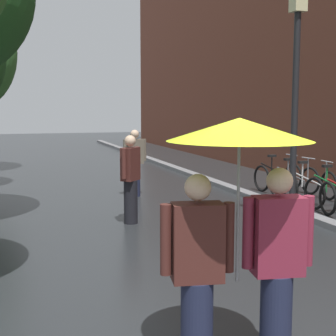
% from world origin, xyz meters
% --- Properties ---
extents(kerb_strip, '(0.30, 36.00, 0.12)m').
position_xyz_m(kerb_strip, '(3.20, 10.00, 0.06)').
color(kerb_strip, slate).
rests_on(kerb_strip, ground).
extents(parked_bicycle_4, '(1.13, 0.78, 0.96)m').
position_xyz_m(parked_bicycle_4, '(4.40, 5.75, 0.38)').
color(parked_bicycle_4, black).
rests_on(parked_bicycle_4, ground).
extents(parked_bicycle_5, '(1.12, 0.76, 0.96)m').
position_xyz_m(parked_bicycle_5, '(4.31, 6.52, 0.38)').
color(parked_bicycle_5, black).
rests_on(parked_bicycle_5, ground).
extents(parked_bicycle_6, '(1.16, 0.83, 0.96)m').
position_xyz_m(parked_bicycle_6, '(4.35, 7.24, 0.38)').
color(parked_bicycle_6, black).
rests_on(parked_bicycle_6, ground).
extents(parked_bicycle_7, '(1.14, 0.79, 0.96)m').
position_xyz_m(parked_bicycle_7, '(4.41, 8.11, 0.38)').
color(parked_bicycle_7, black).
rests_on(parked_bicycle_7, ground).
extents(couple_under_umbrella, '(1.23, 1.14, 2.11)m').
position_xyz_m(couple_under_umbrella, '(-0.67, 0.26, 1.41)').
color(couple_under_umbrella, '#1E233D').
rests_on(couple_under_umbrella, ground).
extents(street_lamp_post, '(0.24, 0.24, 4.19)m').
position_xyz_m(street_lamp_post, '(2.60, 4.59, 2.46)').
color(street_lamp_post, black).
rests_on(street_lamp_post, ground).
extents(pedestrian_walking_midground, '(0.43, 0.46, 1.68)m').
position_xyz_m(pedestrian_walking_midground, '(-0.21, 5.69, 0.86)').
color(pedestrian_walking_midground, black).
rests_on(pedestrian_walking_midground, ground).
extents(pedestrian_walking_far, '(0.59, 0.26, 1.65)m').
position_xyz_m(pedestrian_walking_far, '(0.58, 8.45, 0.84)').
color(pedestrian_walking_far, '#1E233D').
rests_on(pedestrian_walking_far, ground).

